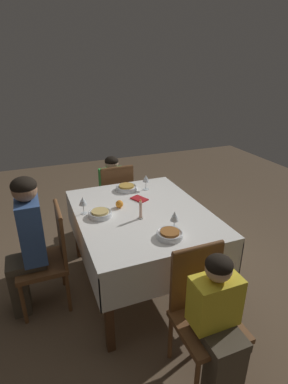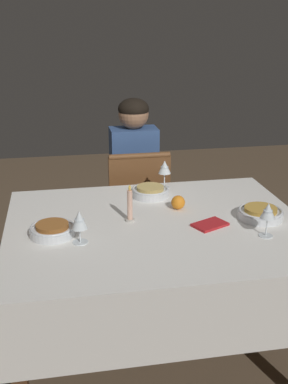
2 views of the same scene
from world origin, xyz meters
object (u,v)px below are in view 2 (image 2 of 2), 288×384
Objects in this scene: bowl_east at (52,230)px; orange_fruit at (178,202)px; bowl_south at (150,191)px; dining_table at (157,242)px; person_adult_denim at (133,176)px; bowl_west at (260,213)px; candle_centerpiece at (130,207)px; chair_south at (137,211)px; wine_glass_west at (268,212)px; wine_glass_south at (165,168)px; napkin_red_folded at (210,225)px; wine_glass_east at (79,221)px.

bowl_east is 0.66m from orange_fruit.
bowl_south is 0.23m from orange_fruit.
person_adult_denim reaches higher than dining_table.
bowl_west is at bearing -179.11° from bowl_east.
candle_centerpiece reaches higher than bowl_east.
dining_table is 6.50× the size of bowl_west.
chair_south is at bearing -92.75° from dining_table.
wine_glass_west is at bearing 169.10° from bowl_east.
person_adult_denim is (-0.04, -0.98, 0.01)m from dining_table.
person_adult_denim is 0.54m from wine_glass_south.
person_adult_denim is 5.58× the size of bowl_west.
candle_centerpiece is 0.29m from orange_fruit.
wine_glass_south is 0.63m from bowl_west.
orange_fruit is at bearing 97.07° from person_adult_denim.
wine_glass_west reaches higher than bowl_east.
wine_glass_west is at bearing 111.21° from chair_south.
chair_south is 1.01m from bowl_west.
orange_fruit is at bearing -162.05° from bowl_east.
chair_south is at bearing -101.78° from candle_centerpiece.
bowl_west is at bearing 172.63° from candle_centerpiece.
orange_fruit is (0.36, -0.19, 0.01)m from bowl_west.
wine_glass_west is 0.28m from napkin_red_folded.
bowl_south reaches higher than napkin_red_folded.
orange_fruit is (-0.26, -0.11, -0.04)m from candle_centerpiece.
wine_glass_west is 0.87× the size of candle_centerpiece.
bowl_west is at bearing -170.91° from napkin_red_folded.
chair_south is 5.73× the size of wine_glass_south.
dining_table is 6.97× the size of bowl_east.
person_adult_denim is at bearing -79.36° from napkin_red_folded.
wine_glass_west is 0.86× the size of napkin_red_folded.
bowl_east is at bearing 38.03° from bowl_south.
wine_glass_west is at bearing 113.20° from wine_glass_south.
chair_south is 13.03× the size of orange_fruit.
person_adult_denim is 0.62m from bowl_south.
bowl_west is (-0.46, 1.00, 0.11)m from person_adult_denim.
napkin_red_folded is (-0.10, 0.23, -0.03)m from orange_fruit.
bowl_east is 2.88× the size of orange_fruit.
wine_glass_west is (-0.45, 0.22, 0.21)m from dining_table.
candle_centerpiece is (0.16, 0.31, 0.04)m from bowl_south.
orange_fruit is (0.00, 0.32, -0.08)m from wine_glass_south.
dining_table is at bearing 84.15° from bowl_south.
wine_glass_west reaches higher than bowl_south.
napkin_red_folded is (-0.24, 0.07, 0.10)m from dining_table.
chair_south is at bearing -90.27° from bowl_south.
wine_glass_east is (0.81, -0.08, -0.01)m from wine_glass_west.
wine_glass_south is (-0.14, -0.49, 0.21)m from dining_table.
dining_table is 0.44m from wine_glass_east.
chair_south reaches higher than bowl_east.
person_adult_denim is 1.07m from napkin_red_folded.
wine_glass_east reaches higher than orange_fruit.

